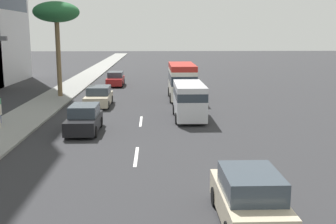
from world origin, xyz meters
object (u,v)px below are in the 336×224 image
at_px(palm_tree, 56,14).
at_px(car_lead, 249,198).
at_px(minibus_second, 182,80).
at_px(car_third, 99,97).
at_px(van_fourth, 189,99).
at_px(car_fifth, 115,79).
at_px(car_sixth, 84,119).

bearing_deg(palm_tree, car_lead, -156.25).
relative_size(minibus_second, palm_tree, 0.75).
relative_size(car_lead, car_third, 0.95).
height_order(car_third, van_fourth, van_fourth).
bearing_deg(car_fifth, car_lead, 11.69).
bearing_deg(car_fifth, palm_tree, -26.72).
distance_m(car_sixth, palm_tree, 15.66).
relative_size(van_fourth, palm_tree, 0.62).
xyz_separation_m(minibus_second, car_sixth, (-12.14, 6.61, -0.94)).
relative_size(van_fourth, car_sixth, 1.26).
bearing_deg(car_third, van_fourth, 51.69).
relative_size(car_sixth, palm_tree, 0.49).
distance_m(minibus_second, palm_tree, 12.43).
height_order(minibus_second, palm_tree, palm_tree).
bearing_deg(car_fifth, car_sixth, 0.23).
xyz_separation_m(car_lead, car_sixth, (12.25, 6.98, -0.04)).
bearing_deg(car_third, car_sixth, 1.79).
xyz_separation_m(car_lead, car_third, (21.22, 7.26, -0.06)).
bearing_deg(palm_tree, car_fifth, -26.72).
bearing_deg(car_third, car_lead, 18.90).
bearing_deg(car_third, minibus_second, 114.70).
relative_size(car_third, palm_tree, 0.53).
xyz_separation_m(car_sixth, palm_tree, (13.49, 4.34, 6.67)).
relative_size(car_lead, car_fifth, 0.97).
height_order(van_fourth, car_fifth, van_fourth).
xyz_separation_m(car_lead, van_fourth, (15.85, 0.47, 0.58)).
xyz_separation_m(minibus_second, van_fourth, (-8.54, 0.09, -0.32)).
height_order(car_third, palm_tree, palm_tree).
height_order(minibus_second, van_fourth, minibus_second).
height_order(car_lead, car_fifth, car_lead).
xyz_separation_m(minibus_second, car_third, (-3.17, 6.89, -0.96)).
bearing_deg(van_fourth, car_sixth, 118.91).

